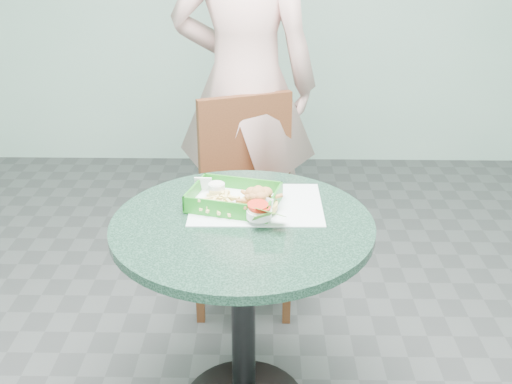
{
  "coord_description": "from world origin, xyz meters",
  "views": [
    {
      "loc": [
        0.07,
        -1.69,
        1.64
      ],
      "look_at": [
        0.04,
        0.1,
        0.82
      ],
      "focal_mm": 42.0,
      "sensor_mm": 36.0,
      "label": 1
    }
  ],
  "objects_px": {
    "diner_person": "(244,34)",
    "crab_sandwich": "(261,201)",
    "dining_chair": "(245,187)",
    "food_basket": "(234,206)",
    "sauce_ramekin": "(214,195)",
    "cafe_table": "(243,272)"
  },
  "relations": [
    {
      "from": "cafe_table",
      "to": "dining_chair",
      "type": "bearing_deg",
      "value": 91.54
    },
    {
      "from": "diner_person",
      "to": "crab_sandwich",
      "type": "bearing_deg",
      "value": 102.25
    },
    {
      "from": "cafe_table",
      "to": "crab_sandwich",
      "type": "bearing_deg",
      "value": 54.66
    },
    {
      "from": "dining_chair",
      "to": "crab_sandwich",
      "type": "xyz_separation_m",
      "value": [
        0.08,
        -0.71,
        0.27
      ]
    },
    {
      "from": "food_basket",
      "to": "crab_sandwich",
      "type": "height_order",
      "value": "crab_sandwich"
    },
    {
      "from": "cafe_table",
      "to": "sauce_ramekin",
      "type": "distance_m",
      "value": 0.27
    },
    {
      "from": "food_basket",
      "to": "sauce_ramekin",
      "type": "bearing_deg",
      "value": 162.15
    },
    {
      "from": "diner_person",
      "to": "crab_sandwich",
      "type": "xyz_separation_m",
      "value": [
        0.09,
        -0.98,
        -0.37
      ]
    },
    {
      "from": "diner_person",
      "to": "cafe_table",
      "type": "bearing_deg",
      "value": 98.65
    },
    {
      "from": "dining_chair",
      "to": "sauce_ramekin",
      "type": "bearing_deg",
      "value": -118.67
    },
    {
      "from": "cafe_table",
      "to": "crab_sandwich",
      "type": "relative_size",
      "value": 6.55
    },
    {
      "from": "cafe_table",
      "to": "diner_person",
      "type": "height_order",
      "value": "diner_person"
    },
    {
      "from": "dining_chair",
      "to": "crab_sandwich",
      "type": "height_order",
      "value": "dining_chair"
    },
    {
      "from": "diner_person",
      "to": "crab_sandwich",
      "type": "distance_m",
      "value": 1.05
    },
    {
      "from": "cafe_table",
      "to": "dining_chair",
      "type": "distance_m",
      "value": 0.79
    },
    {
      "from": "cafe_table",
      "to": "food_basket",
      "type": "distance_m",
      "value": 0.22
    },
    {
      "from": "crab_sandwich",
      "to": "dining_chair",
      "type": "bearing_deg",
      "value": 96.49
    },
    {
      "from": "sauce_ramekin",
      "to": "diner_person",
      "type": "bearing_deg",
      "value": 85.59
    },
    {
      "from": "crab_sandwich",
      "to": "cafe_table",
      "type": "bearing_deg",
      "value": -125.34
    },
    {
      "from": "sauce_ramekin",
      "to": "cafe_table",
      "type": "bearing_deg",
      "value": -52.84
    },
    {
      "from": "dining_chair",
      "to": "crab_sandwich",
      "type": "relative_size",
      "value": 7.25
    },
    {
      "from": "food_basket",
      "to": "crab_sandwich",
      "type": "distance_m",
      "value": 0.1
    }
  ]
}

